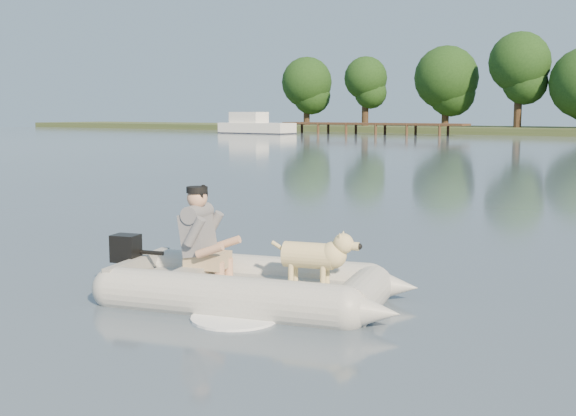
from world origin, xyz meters
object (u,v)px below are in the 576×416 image
Objects in this scene: man at (199,231)px; dog at (309,260)px; dock at (370,129)px; dinghy at (253,251)px; cabin_cruiser at (256,123)px.

man is 1.16× the size of dog.
dock is at bearing 100.65° from man.
man is (-0.63, -0.13, 0.17)m from dinghy.
dock is 21.06× the size of dog.
man is 1.26m from dog.
dog is at bearing 4.57° from dinghy.
dock is 58.06m from man.
man is 0.13× the size of cabin_cruiser.
cabin_cruiser is at bearing 110.82° from man.
man is at bearing 175.76° from dinghy.
cabin_cruiser is at bearing 111.38° from dinghy.
dog is (1.19, 0.34, -0.24)m from man.
cabin_cruiser is (-35.81, 47.94, 0.29)m from man.
cabin_cruiser is at bearing 111.92° from dog.
dock is at bearing 22.47° from cabin_cruiser.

